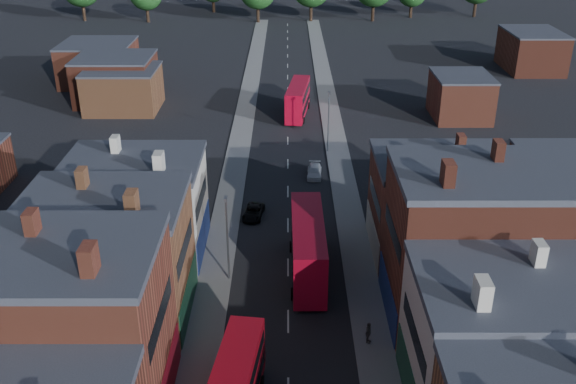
{
  "coord_description": "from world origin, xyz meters",
  "views": [
    {
      "loc": [
        -0.05,
        -17.7,
        31.53
      ],
      "look_at": [
        0.0,
        36.14,
        5.65
      ],
      "focal_mm": 40.0,
      "sensor_mm": 36.0,
      "label": 1
    }
  ],
  "objects_px": {
    "car_2": "(253,212)",
    "car_3": "(314,171)",
    "bus_1": "(308,247)",
    "bus_2": "(298,99)",
    "ped_3": "(368,333)"
  },
  "relations": [
    {
      "from": "bus_2",
      "to": "car_3",
      "type": "xyz_separation_m",
      "value": [
        1.67,
        -22.23,
        -1.97
      ]
    },
    {
      "from": "bus_2",
      "to": "car_3",
      "type": "distance_m",
      "value": 22.38
    },
    {
      "from": "bus_1",
      "to": "car_3",
      "type": "height_order",
      "value": "bus_1"
    },
    {
      "from": "bus_1",
      "to": "bus_2",
      "type": "bearing_deg",
      "value": 89.79
    },
    {
      "from": "bus_1",
      "to": "car_2",
      "type": "xyz_separation_m",
      "value": [
        -5.38,
        10.98,
        -2.26
      ]
    },
    {
      "from": "car_3",
      "to": "bus_2",
      "type": "bearing_deg",
      "value": 97.79
    },
    {
      "from": "ped_3",
      "to": "bus_2",
      "type": "bearing_deg",
      "value": 26.85
    },
    {
      "from": "car_2",
      "to": "car_3",
      "type": "height_order",
      "value": "car_3"
    },
    {
      "from": "car_3",
      "to": "ped_3",
      "type": "height_order",
      "value": "ped_3"
    },
    {
      "from": "bus_1",
      "to": "ped_3",
      "type": "relative_size",
      "value": 6.8
    },
    {
      "from": "bus_2",
      "to": "car_2",
      "type": "height_order",
      "value": "bus_2"
    },
    {
      "from": "car_2",
      "to": "car_3",
      "type": "xyz_separation_m",
      "value": [
        6.81,
        10.44,
        0.04
      ]
    },
    {
      "from": "car_3",
      "to": "bus_1",
      "type": "bearing_deg",
      "value": -90.36
    },
    {
      "from": "bus_2",
      "to": "car_2",
      "type": "relative_size",
      "value": 2.75
    },
    {
      "from": "bus_1",
      "to": "ped_3",
      "type": "xyz_separation_m",
      "value": [
        4.32,
        -9.64,
        -1.82
      ]
    }
  ]
}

